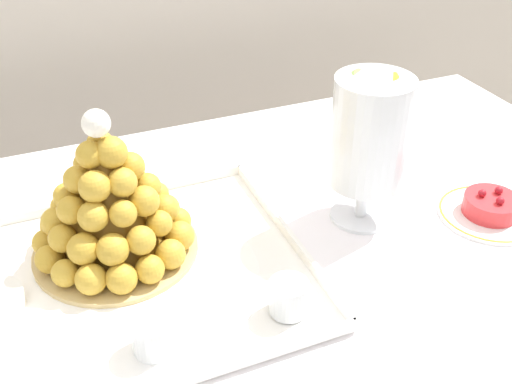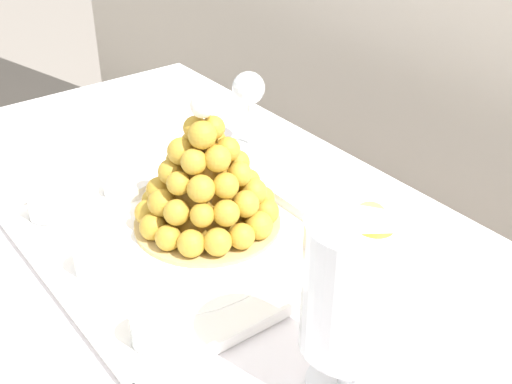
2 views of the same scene
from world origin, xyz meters
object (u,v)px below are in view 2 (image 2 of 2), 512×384
object	(u,v)px
macaron_goblet	(354,288)
creme_brulee_ramekin	(127,185)
serving_tray	(173,239)
wine_glass	(249,91)
dessert_cup_centre	(150,328)
croquembouche	(206,180)
dessert_cup_left	(46,204)
dessert_cup_mid_left	(92,260)

from	to	relation	value
macaron_goblet	creme_brulee_ramekin	bearing A→B (deg)	-179.98
serving_tray	wine_glass	size ratio (longest dim) A/B	3.23
creme_brulee_ramekin	dessert_cup_centre	bearing A→B (deg)	-23.20
croquembouche	creme_brulee_ramekin	xyz separation A→B (m)	(-0.19, -0.06, -0.08)
dessert_cup_centre	creme_brulee_ramekin	bearing A→B (deg)	156.80
serving_tray	dessert_cup_left	size ratio (longest dim) A/B	8.53
serving_tray	creme_brulee_ramekin	xyz separation A→B (m)	(-0.19, 0.01, 0.02)
dessert_cup_left	macaron_goblet	distance (m)	0.64
dessert_cup_left	serving_tray	bearing A→B (deg)	35.99
serving_tray	creme_brulee_ramekin	bearing A→B (deg)	176.26
serving_tray	dessert_cup_centre	xyz separation A→B (m)	(0.19, -0.15, 0.03)
serving_tray	dessert_cup_mid_left	size ratio (longest dim) A/B	9.77
serving_tray	macaron_goblet	xyz separation A→B (m)	(0.41, 0.01, 0.16)
dessert_cup_left	creme_brulee_ramekin	distance (m)	0.16
dessert_cup_centre	creme_brulee_ramekin	size ratio (longest dim) A/B	0.61
dessert_cup_left	dessert_cup_mid_left	world-z (taller)	dessert_cup_left
dessert_cup_centre	creme_brulee_ramekin	distance (m)	0.42
croquembouche	dessert_cup_centre	xyz separation A→B (m)	(0.19, -0.22, -0.07)
dessert_cup_mid_left	dessert_cup_left	bearing A→B (deg)	178.55
dessert_cup_mid_left	wine_glass	size ratio (longest dim) A/B	0.33
dessert_cup_mid_left	wine_glass	world-z (taller)	wine_glass
dessert_cup_left	dessert_cup_centre	distance (m)	0.39
creme_brulee_ramekin	wine_glass	bearing A→B (deg)	95.12
wine_glass	dessert_cup_left	bearing A→B (deg)	-87.67
dessert_cup_mid_left	wine_glass	distance (m)	0.53
creme_brulee_ramekin	wine_glass	world-z (taller)	wine_glass
creme_brulee_ramekin	wine_glass	size ratio (longest dim) A/B	0.54
serving_tray	croquembouche	world-z (taller)	croquembouche
macaron_goblet	dessert_cup_mid_left	bearing A→B (deg)	-158.44
dessert_cup_centre	wine_glass	size ratio (longest dim) A/B	0.33
serving_tray	wine_glass	bearing A→B (deg)	123.91
creme_brulee_ramekin	wine_glass	distance (m)	0.33
dessert_cup_mid_left	creme_brulee_ramekin	size ratio (longest dim) A/B	0.62
serving_tray	wine_glass	xyz separation A→B (m)	(-0.22, 0.32, 0.12)
wine_glass	macaron_goblet	bearing A→B (deg)	-26.25
dessert_cup_centre	dessert_cup_left	bearing A→B (deg)	178.74
serving_tray	macaron_goblet	size ratio (longest dim) A/B	2.01
serving_tray	dessert_cup_mid_left	world-z (taller)	dessert_cup_mid_left
dessert_cup_left	dessert_cup_centre	world-z (taller)	same
croquembouche	dessert_cup_centre	size ratio (longest dim) A/B	4.70
dessert_cup_left	dessert_cup_mid_left	xyz separation A→B (m)	(0.20, -0.01, -0.00)
wine_glass	creme_brulee_ramekin	bearing A→B (deg)	-84.88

